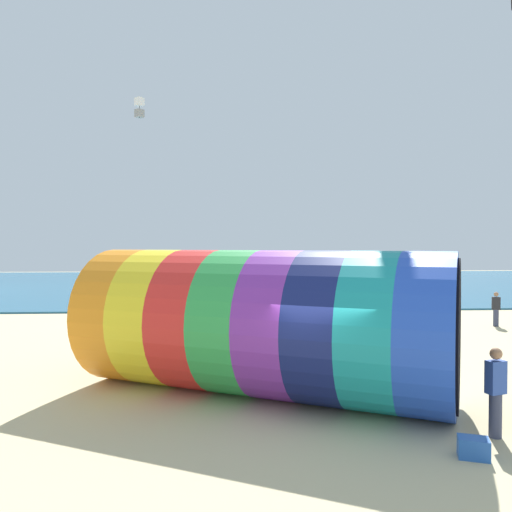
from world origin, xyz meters
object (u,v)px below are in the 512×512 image
Objects in this scene: kite_handler at (496,391)px; bystander_mid_beach at (269,315)px; cooler_box at (473,448)px; bystander_near_water at (496,309)px; giant_inflatable_tube at (262,323)px; kite_white_box at (139,108)px.

kite_handler is 11.17m from bystander_mid_beach.
kite_handler is 1.46m from cooler_box.
bystander_near_water is at bearing 11.81° from bystander_mid_beach.
bystander_mid_beach is at bearing 83.59° from giant_inflatable_tube.
bystander_mid_beach is (-10.68, -2.23, 0.13)m from bystander_near_water.
kite_handler is 1.11× the size of bystander_near_water.
bystander_near_water is at bearing 60.77° from kite_handler.
kite_white_box is 2.09× the size of cooler_box.
kite_white_box is (-9.80, 17.44, 10.10)m from kite_handler.
cooler_box is at bearing -120.46° from bystander_near_water.
kite_handler is at bearing -34.91° from giant_inflatable_tube.
kite_handler is 14.71m from bystander_near_water.
bystander_near_water is 0.88× the size of bystander_mid_beach.
kite_white_box is 20.33m from bystander_near_water.
bystander_mid_beach is 11.81m from cooler_box.
bystander_mid_beach is at bearing 108.27° from kite_handler.
kite_handler reaches higher than bystander_near_water.
kite_handler is 3.38× the size of cooler_box.
kite_white_box is 13.70m from bystander_mid_beach.
cooler_box is at bearing -64.11° from kite_white_box.
kite_handler is 0.97× the size of bystander_mid_beach.
kite_handler is 1.62× the size of kite_white_box.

